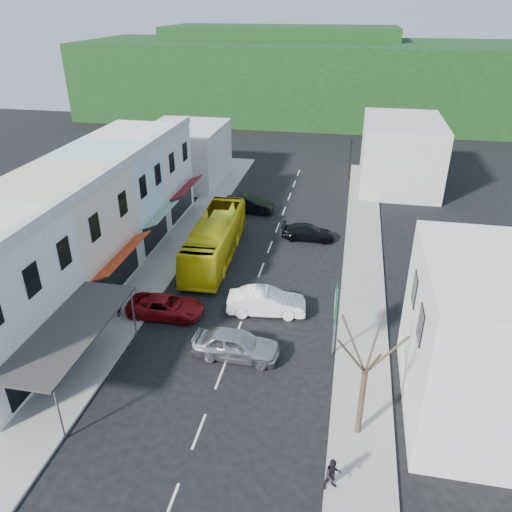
{
  "coord_description": "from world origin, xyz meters",
  "views": [
    {
      "loc": [
        5.9,
        -24.22,
        18.07
      ],
      "look_at": [
        0.0,
        6.0,
        2.2
      ],
      "focal_mm": 35.0,
      "sensor_mm": 36.0,
      "label": 1
    }
  ],
  "objects_px": {
    "car_red": "(166,306)",
    "traffic_signal": "(350,159)",
    "car_white": "(267,304)",
    "pedestrian_right": "(333,473)",
    "pedestrian_left": "(118,304)",
    "bus": "(215,240)",
    "direction_sign": "(335,323)",
    "car_silver": "(236,346)",
    "street_tree": "(365,373)"
  },
  "relations": [
    {
      "from": "pedestrian_left",
      "to": "car_silver",
      "type": "bearing_deg",
      "value": -111.63
    },
    {
      "from": "car_white",
      "to": "direction_sign",
      "type": "distance_m",
      "value": 5.82
    },
    {
      "from": "car_white",
      "to": "pedestrian_left",
      "type": "relative_size",
      "value": 2.59
    },
    {
      "from": "bus",
      "to": "direction_sign",
      "type": "height_order",
      "value": "direction_sign"
    },
    {
      "from": "car_red",
      "to": "traffic_signal",
      "type": "bearing_deg",
      "value": -21.69
    },
    {
      "from": "car_white",
      "to": "pedestrian_left",
      "type": "bearing_deg",
      "value": 97.49
    },
    {
      "from": "bus",
      "to": "car_silver",
      "type": "bearing_deg",
      "value": -71.76
    },
    {
      "from": "car_silver",
      "to": "car_red",
      "type": "distance_m",
      "value": 6.22
    },
    {
      "from": "car_red",
      "to": "direction_sign",
      "type": "height_order",
      "value": "direction_sign"
    },
    {
      "from": "car_red",
      "to": "direction_sign",
      "type": "relative_size",
      "value": 1.06
    },
    {
      "from": "street_tree",
      "to": "pedestrian_left",
      "type": "bearing_deg",
      "value": 155.43
    },
    {
      "from": "bus",
      "to": "traffic_signal",
      "type": "distance_m",
      "value": 23.78
    },
    {
      "from": "pedestrian_left",
      "to": "street_tree",
      "type": "xyz_separation_m",
      "value": [
        15.03,
        -6.87,
        2.63
      ]
    },
    {
      "from": "car_red",
      "to": "street_tree",
      "type": "xyz_separation_m",
      "value": [
        12.19,
        -7.62,
        2.93
      ]
    },
    {
      "from": "car_red",
      "to": "pedestrian_left",
      "type": "relative_size",
      "value": 2.71
    },
    {
      "from": "pedestrian_right",
      "to": "car_red",
      "type": "bearing_deg",
      "value": 111.98
    },
    {
      "from": "bus",
      "to": "direction_sign",
      "type": "xyz_separation_m",
      "value": [
        9.68,
        -10.38,
        0.62
      ]
    },
    {
      "from": "car_red",
      "to": "street_tree",
      "type": "bearing_deg",
      "value": -124.16
    },
    {
      "from": "bus",
      "to": "car_white",
      "type": "xyz_separation_m",
      "value": [
        5.26,
        -6.88,
        -0.85
      ]
    },
    {
      "from": "bus",
      "to": "pedestrian_right",
      "type": "distance_m",
      "value": 21.82
    },
    {
      "from": "direction_sign",
      "to": "street_tree",
      "type": "bearing_deg",
      "value": -76.72
    },
    {
      "from": "car_white",
      "to": "pedestrian_left",
      "type": "distance_m",
      "value": 9.38
    },
    {
      "from": "pedestrian_right",
      "to": "direction_sign",
      "type": "distance_m",
      "value": 9.0
    },
    {
      "from": "traffic_signal",
      "to": "street_tree",
      "type": "bearing_deg",
      "value": 69.63
    },
    {
      "from": "direction_sign",
      "to": "traffic_signal",
      "type": "xyz_separation_m",
      "value": [
        0.0,
        32.09,
        0.12
      ]
    },
    {
      "from": "car_silver",
      "to": "direction_sign",
      "type": "height_order",
      "value": "direction_sign"
    },
    {
      "from": "car_silver",
      "to": "traffic_signal",
      "type": "distance_m",
      "value": 33.75
    },
    {
      "from": "street_tree",
      "to": "traffic_signal",
      "type": "distance_m",
      "value": 37.78
    },
    {
      "from": "car_red",
      "to": "direction_sign",
      "type": "xyz_separation_m",
      "value": [
        10.68,
        -1.98,
        1.47
      ]
    },
    {
      "from": "direction_sign",
      "to": "pedestrian_right",
      "type": "bearing_deg",
      "value": -88.52
    },
    {
      "from": "car_white",
      "to": "car_red",
      "type": "xyz_separation_m",
      "value": [
        -6.26,
        -1.52,
        0.0
      ]
    },
    {
      "from": "car_silver",
      "to": "street_tree",
      "type": "relative_size",
      "value": 0.61
    },
    {
      "from": "pedestrian_right",
      "to": "traffic_signal",
      "type": "height_order",
      "value": "traffic_signal"
    },
    {
      "from": "car_silver",
      "to": "car_white",
      "type": "xyz_separation_m",
      "value": [
        0.91,
        4.7,
        0.0
      ]
    },
    {
      "from": "pedestrian_right",
      "to": "car_white",
      "type": "bearing_deg",
      "value": 87.85
    },
    {
      "from": "bus",
      "to": "pedestrian_left",
      "type": "bearing_deg",
      "value": -115.1
    },
    {
      "from": "car_white",
      "to": "pedestrian_right",
      "type": "xyz_separation_m",
      "value": [
        4.92,
        -12.41,
        0.3
      ]
    },
    {
      "from": "direction_sign",
      "to": "street_tree",
      "type": "distance_m",
      "value": 6.01
    },
    {
      "from": "car_white",
      "to": "pedestrian_left",
      "type": "xyz_separation_m",
      "value": [
        -9.1,
        -2.26,
        0.3
      ]
    },
    {
      "from": "car_white",
      "to": "car_red",
      "type": "height_order",
      "value": "same"
    },
    {
      "from": "car_red",
      "to": "pedestrian_right",
      "type": "distance_m",
      "value": 15.61
    },
    {
      "from": "pedestrian_right",
      "to": "street_tree",
      "type": "relative_size",
      "value": 0.23
    },
    {
      "from": "direction_sign",
      "to": "street_tree",
      "type": "relative_size",
      "value": 0.6
    },
    {
      "from": "bus",
      "to": "pedestrian_right",
      "type": "bearing_deg",
      "value": -64.51
    },
    {
      "from": "pedestrian_right",
      "to": "street_tree",
      "type": "distance_m",
      "value": 4.32
    },
    {
      "from": "car_white",
      "to": "traffic_signal",
      "type": "xyz_separation_m",
      "value": [
        4.42,
        28.59,
        1.6
      ]
    },
    {
      "from": "car_red",
      "to": "pedestrian_left",
      "type": "bearing_deg",
      "value": 102.56
    },
    {
      "from": "car_silver",
      "to": "street_tree",
      "type": "height_order",
      "value": "street_tree"
    },
    {
      "from": "car_silver",
      "to": "car_red",
      "type": "height_order",
      "value": "same"
    },
    {
      "from": "car_red",
      "to": "traffic_signal",
      "type": "height_order",
      "value": "traffic_signal"
    }
  ]
}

